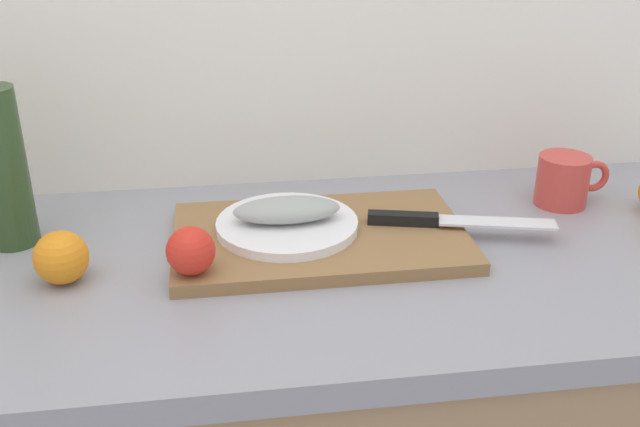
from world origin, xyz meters
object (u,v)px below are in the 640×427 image
(cutting_board, at_px, (320,237))
(fish_fillet, at_px, (287,210))
(coffee_mug_1, at_px, (564,180))
(white_plate, at_px, (287,225))
(chef_knife, at_px, (437,220))
(wine_bottle, at_px, (1,163))

(cutting_board, relative_size, fish_fillet, 2.72)
(coffee_mug_1, bearing_deg, cutting_board, -168.61)
(white_plate, distance_m, chef_knife, 0.23)
(fish_fillet, distance_m, coffee_mug_1, 0.49)
(cutting_board, distance_m, wine_bottle, 0.49)
(fish_fillet, height_order, chef_knife, fish_fillet)
(fish_fillet, bearing_deg, cutting_board, -15.97)
(wine_bottle, xyz_separation_m, coffee_mug_1, (0.90, 0.02, -0.09))
(chef_knife, distance_m, coffee_mug_1, 0.27)
(cutting_board, relative_size, white_plate, 2.04)
(fish_fillet, relative_size, chef_knife, 0.57)
(chef_knife, bearing_deg, wine_bottle, -172.90)
(chef_knife, bearing_deg, fish_fillet, -171.07)
(coffee_mug_1, bearing_deg, wine_bottle, -178.88)
(fish_fillet, distance_m, wine_bottle, 0.43)
(fish_fillet, distance_m, chef_knife, 0.24)
(cutting_board, xyz_separation_m, wine_bottle, (-0.47, 0.07, 0.12))
(white_plate, relative_size, fish_fillet, 1.33)
(fish_fillet, xyz_separation_m, wine_bottle, (-0.42, 0.06, 0.08))
(coffee_mug_1, bearing_deg, white_plate, -171.37)
(white_plate, relative_size, coffee_mug_1, 1.71)
(chef_knife, height_order, wine_bottle, wine_bottle)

